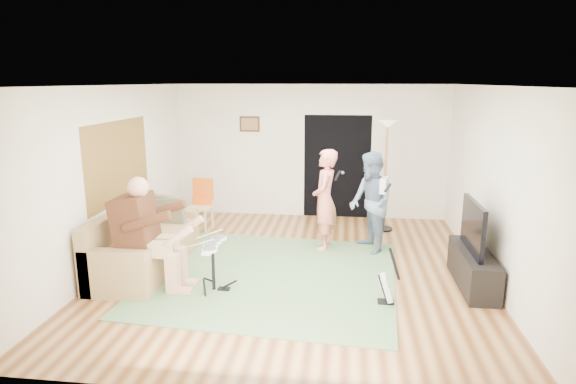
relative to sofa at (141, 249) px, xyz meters
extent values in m
plane|color=brown|center=(2.30, 0.20, -0.30)|extent=(6.00, 6.00, 0.00)
plane|color=white|center=(2.30, 0.20, 2.40)|extent=(6.00, 6.00, 0.00)
plane|color=olive|center=(-0.44, 0.40, 1.25)|extent=(0.00, 2.05, 2.05)
plane|color=black|center=(2.85, 3.19, 0.75)|extent=(2.10, 0.00, 2.10)
cube|color=#3F2314|center=(1.05, 3.19, 1.60)|extent=(0.42, 0.03, 0.32)
cube|color=#4F7446|center=(2.02, -0.08, -0.30)|extent=(3.69, 3.64, 0.02)
cube|color=#9C7C4E|center=(0.10, 0.00, -0.08)|extent=(0.91, 1.83, 0.45)
cube|color=#9C7C4E|center=(-0.29, 0.00, 0.15)|extent=(0.17, 2.26, 0.91)
cube|color=#9C7C4E|center=(0.10, 1.02, 0.02)|extent=(0.91, 0.22, 0.65)
cube|color=#9C7C4E|center=(0.10, -1.02, 0.02)|extent=(0.91, 0.22, 0.65)
cube|color=#482514|center=(0.25, -0.65, 0.62)|extent=(0.43, 0.56, 0.71)
sphere|color=tan|center=(0.33, -0.65, 1.10)|extent=(0.28, 0.28, 0.28)
cylinder|color=black|center=(1.30, -0.65, 0.02)|extent=(0.04, 0.04, 0.62)
cube|color=white|center=(1.30, -0.65, 0.32)|extent=(0.12, 0.62, 0.04)
imported|color=#EE7B67|center=(2.70, 1.20, 0.54)|extent=(0.44, 0.64, 1.68)
imported|color=slate|center=(3.45, 1.16, 0.53)|extent=(0.87, 0.98, 1.66)
cube|color=black|center=(3.58, -0.77, -0.29)|extent=(0.20, 0.17, 0.03)
cube|color=silver|center=(3.58, -0.77, -0.09)|extent=(0.16, 0.24, 0.32)
cylinder|color=black|center=(3.66, -0.77, 0.24)|extent=(0.17, 0.04, 0.42)
cylinder|color=black|center=(3.76, 2.39, -0.29)|extent=(0.37, 0.37, 0.03)
cylinder|color=#A07444|center=(3.76, 2.39, 0.69)|extent=(0.05, 0.05, 1.95)
cone|color=white|center=(3.76, 2.39, 1.69)|extent=(0.33, 0.33, 0.13)
cube|color=#D1BF87|center=(0.32, 1.96, 0.13)|extent=(0.45, 0.45, 0.04)
cube|color=orange|center=(0.32, 2.15, 0.45)|extent=(0.39, 0.12, 0.41)
cube|color=black|center=(4.80, -0.07, -0.05)|extent=(0.40, 1.40, 0.50)
cube|color=black|center=(4.75, -0.07, 0.55)|extent=(0.06, 1.04, 0.69)
camera|label=1|loc=(3.02, -6.52, 2.46)|focal=30.00mm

